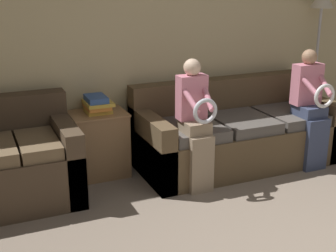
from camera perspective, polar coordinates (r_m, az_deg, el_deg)
name	(u,v)px	position (r m, az deg, el deg)	size (l,w,h in m)	color
wall_back	(178,38)	(5.00, 1.27, 10.64)	(7.94, 0.06, 2.55)	#C6B789
couch_main	(235,134)	(4.97, 8.13, -1.01)	(2.08, 0.91, 0.85)	brown
child_left_seated	(196,120)	(4.25, 3.40, 0.78)	(0.27, 0.37, 1.21)	gray
child_right_seated	(311,105)	(4.96, 17.04, 2.48)	(0.31, 0.37, 1.21)	#384260
side_shelf	(99,143)	(4.66, -8.37, -2.09)	(0.54, 0.43, 0.65)	olive
book_stack	(97,104)	(4.55, -8.62, 2.63)	(0.25, 0.30, 0.17)	gold
floor_lamp	(321,17)	(5.71, 18.10, 12.48)	(0.27, 0.27, 1.77)	#2D2B28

